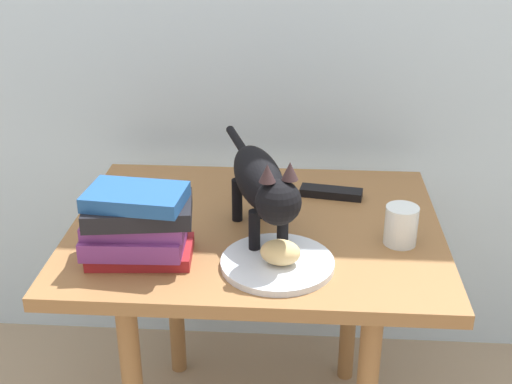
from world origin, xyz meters
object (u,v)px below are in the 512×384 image
(book_stack, at_px, (137,225))
(candle_jar, at_px, (401,227))
(bread_roll, at_px, (280,252))
(plate, at_px, (277,263))
(tv_remote, at_px, (331,193))
(side_table, at_px, (256,256))
(cat, at_px, (262,184))

(book_stack, xyz_separation_m, candle_jar, (0.54, 0.10, -0.04))
(bread_roll, bearing_deg, plate, 115.35)
(candle_jar, relative_size, tv_remote, 0.57)
(book_stack, bearing_deg, candle_jar, 10.62)
(side_table, distance_m, bread_roll, 0.23)
(cat, relative_size, tv_remote, 3.08)
(plate, relative_size, bread_roll, 2.86)
(cat, height_order, tv_remote, cat)
(side_table, bearing_deg, bread_roll, -72.30)
(cat, bearing_deg, book_stack, -158.82)
(bread_roll, relative_size, tv_remote, 0.53)
(plate, bearing_deg, side_table, 107.14)
(side_table, distance_m, plate, 0.21)
(side_table, bearing_deg, cat, -76.57)
(book_stack, distance_m, candle_jar, 0.55)
(bread_roll, xyz_separation_m, tv_remote, (0.11, 0.35, -0.03))
(bread_roll, xyz_separation_m, book_stack, (-0.29, 0.02, 0.04))
(bread_roll, bearing_deg, side_table, 107.70)
(plate, bearing_deg, bread_roll, -64.65)
(candle_jar, bearing_deg, side_table, 168.10)
(plate, xyz_separation_m, bread_roll, (0.01, -0.01, 0.03))
(cat, height_order, book_stack, cat)
(side_table, height_order, bread_roll, bread_roll)
(bread_roll, relative_size, cat, 0.17)
(cat, xyz_separation_m, book_stack, (-0.24, -0.09, -0.05))
(bread_roll, distance_m, tv_remote, 0.37)
(cat, bearing_deg, tv_remote, 55.98)
(plate, bearing_deg, tv_remote, 70.65)
(bread_roll, distance_m, book_stack, 0.29)
(tv_remote, bearing_deg, bread_roll, -98.44)
(plate, distance_m, cat, 0.17)
(plate, relative_size, cat, 0.50)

